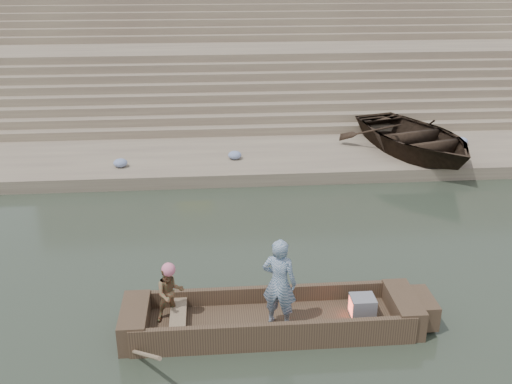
{
  "coord_description": "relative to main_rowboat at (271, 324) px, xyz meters",
  "views": [
    {
      "loc": [
        -4.99,
        -10.55,
        6.69
      ],
      "look_at": [
        -3.92,
        2.21,
        1.4
      ],
      "focal_mm": 40.99,
      "sensor_mm": 36.0,
      "label": 1
    }
  ],
  "objects": [
    {
      "name": "cloth_bundles",
      "position": [
        1.21,
        8.94,
        0.42
      ],
      "size": [
        12.07,
        1.77,
        0.26
      ],
      "color": "#3F5999",
      "rests_on": "lower_landing"
    },
    {
      "name": "lower_landing",
      "position": [
        3.92,
        9.29,
        0.09
      ],
      "size": [
        32.0,
        4.0,
        0.4
      ],
      "primitive_type": "cube",
      "color": "gray",
      "rests_on": "ground"
    },
    {
      "name": "ghat_steps",
      "position": [
        3.92,
        18.48,
        1.69
      ],
      "size": [
        32.0,
        11.0,
        5.2
      ],
      "color": "gray",
      "rests_on": "ground"
    },
    {
      "name": "mid_landing",
      "position": [
        3.92,
        16.79,
        1.29
      ],
      "size": [
        32.0,
        3.0,
        2.8
      ],
      "primitive_type": "cube",
      "color": "gray",
      "rests_on": "ground"
    },
    {
      "name": "main_rowboat",
      "position": [
        0.0,
        0.0,
        0.0
      ],
      "size": [
        5.0,
        1.3,
        0.22
      ],
      "primitive_type": "cube",
      "color": "brown",
      "rests_on": "ground"
    },
    {
      "name": "upper_landing",
      "position": [
        3.92,
        23.79,
        2.49
      ],
      "size": [
        32.0,
        3.0,
        5.2
      ],
      "primitive_type": "cube",
      "color": "gray",
      "rests_on": "ground"
    },
    {
      "name": "beached_rowboat",
      "position": [
        5.78,
        8.93,
        0.84
      ],
      "size": [
        5.19,
        6.21,
        1.11
      ],
      "primitive_type": "imported",
      "rotation": [
        0.0,
        0.0,
        0.29
      ],
      "color": "#2D2116",
      "rests_on": "lower_landing"
    },
    {
      "name": "ground",
      "position": [
        3.92,
        1.29,
        -0.11
      ],
      "size": [
        120.0,
        120.0,
        0.0
      ],
      "primitive_type": "plane",
      "color": "#263024",
      "rests_on": "ground"
    },
    {
      "name": "standing_man",
      "position": [
        0.12,
        -0.15,
        0.99
      ],
      "size": [
        0.76,
        0.64,
        1.77
      ],
      "primitive_type": "imported",
      "rotation": [
        0.0,
        0.0,
        2.75
      ],
      "color": "navy",
      "rests_on": "main_rowboat"
    },
    {
      "name": "television",
      "position": [
        1.74,
        -0.0,
        0.31
      ],
      "size": [
        0.46,
        0.42,
        0.4
      ],
      "color": "slate",
      "rests_on": "main_rowboat"
    },
    {
      "name": "rowing_man",
      "position": [
        -1.89,
        0.18,
        0.68
      ],
      "size": [
        0.64,
        0.56,
        1.13
      ],
      "primitive_type": "imported",
      "rotation": [
        0.0,
        0.0,
        0.27
      ],
      "color": "#297C42",
      "rests_on": "main_rowboat"
    },
    {
      "name": "rowboat_trim",
      "position": [
        0.21,
        -0.0,
        0.2
      ],
      "size": [
        6.04,
        2.63,
        1.8
      ],
      "color": "brown",
      "rests_on": "ground"
    }
  ]
}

